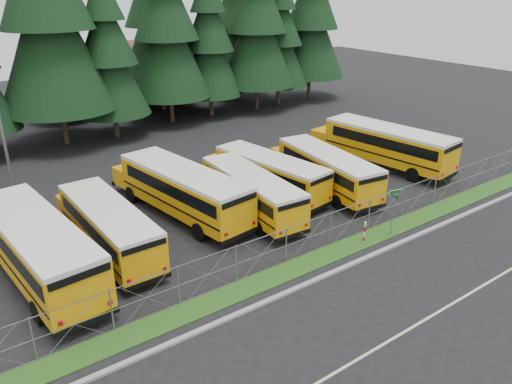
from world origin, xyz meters
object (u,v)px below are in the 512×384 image
Objects in this scene: bus_east at (383,146)px; street_sign at (394,203)px; bus_0 at (36,249)px; striped_bollard at (365,232)px; bus_5 at (267,175)px; bus_1 at (107,228)px; bus_3 at (181,192)px; bus_4 at (249,193)px; bus_6 at (325,171)px.

bus_east is 4.17× the size of street_sign.
bus_0 is 9.96× the size of striped_bollard.
bus_5 is at bearing 1.87° from bus_0.
bus_1 is at bearing 4.07° from bus_0.
bus_5 is at bearing 102.50° from street_sign.
bus_3 is 4.09m from bus_4.
bus_5 is 8.34× the size of striped_bollard.
bus_0 reaches higher than bus_4.
striped_bollard is (11.60, -7.21, -0.74)m from bus_1.
bus_east is 9.77× the size of striped_bollard.
bus_3 is (8.81, 2.23, -0.05)m from bus_0.
bus_5 is (14.96, 1.81, -0.25)m from bus_0.
bus_1 is at bearing 150.04° from street_sign.
bus_1 is at bearing 178.28° from bus_5.
street_sign is at bearing -56.71° from bus_3.
bus_5 is (11.31, 1.22, -0.03)m from bus_1.
street_sign reaches higher than bus_4.
bus_3 is at bearing 168.02° from bus_east.
bus_0 is 16.66m from striped_bollard.
bus_east is (21.68, 0.34, 0.20)m from bus_1.
bus_east is at bearing 36.85° from striped_bollard.
bus_4 is (8.62, -0.52, -0.03)m from bus_1.
bus_east reaches higher than street_sign.
bus_1 reaches higher than bus_4.
bus_3 is at bearing 168.13° from bus_5.
bus_1 is 0.99× the size of bus_6.
bus_3 is at bearing 9.21° from bus_0.
bus_3 is (5.16, 1.65, 0.17)m from bus_1.
bus_4 is at bearing -172.71° from bus_6.
bus_3 is at bearing 131.11° from street_sign.
striped_bollard is (0.30, -8.43, -0.71)m from bus_5.
bus_east reaches higher than bus_4.
bus_east is at bearing 0.35° from bus_1.
bus_3 reaches higher than bus_4.
bus_1 is 11.37m from bus_5.
bus_5 is at bearing 36.57° from bus_4.
bus_4 is 8.55m from street_sign.
bus_5 is 0.97× the size of bus_6.
bus_6 reaches higher than striped_bollard.
bus_4 is at bearing 123.15° from street_sign.
bus_3 is 1.15× the size of bus_4.
bus_5 is 3.56× the size of street_sign.
bus_4 is at bearing 176.32° from bus_east.
bus_1 is 0.87× the size of bus_east.
bus_0 is at bearing 157.34° from street_sign.
bus_1 is 1.02× the size of bus_5.
bus_3 reaches higher than bus_6.
bus_6 reaches higher than bus_5.
bus_4 reaches higher than striped_bollard.
bus_1 is at bearing -170.09° from bus_3.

